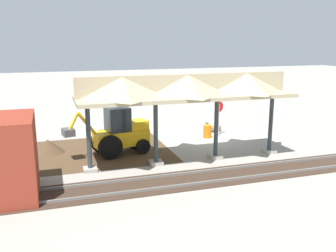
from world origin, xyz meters
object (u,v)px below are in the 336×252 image
backhoe (119,133)px  traffic_barrel (207,131)px  stop_sign (219,111)px  concrete_pipe (213,126)px

backhoe → traffic_barrel: (-6.54, -1.84, -0.82)m
stop_sign → traffic_barrel: (0.95, 0.21, -1.35)m
concrete_pipe → traffic_barrel: bearing=54.0°
traffic_barrel → concrete_pipe: bearing=-126.0°
backhoe → concrete_pipe: backhoe is taller
stop_sign → backhoe: bearing=15.3°
stop_sign → traffic_barrel: 1.66m
stop_sign → concrete_pipe: (-0.19, -1.36, -1.40)m
stop_sign → backhoe: backhoe is taller
concrete_pipe → backhoe: bearing=24.0°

